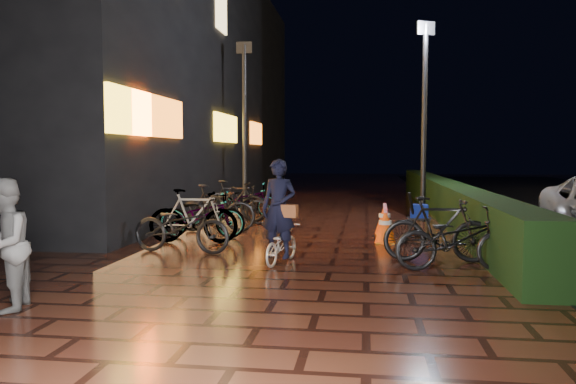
# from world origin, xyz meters

# --- Properties ---
(ground) EXTENTS (80.00, 80.00, 0.00)m
(ground) POSITION_xyz_m (0.00, 0.00, 0.00)
(ground) COLOR #381911
(ground) RESTS_ON ground
(hedge) EXTENTS (0.70, 20.00, 1.00)m
(hedge) POSITION_xyz_m (3.30, 8.00, 0.50)
(hedge) COLOR black
(hedge) RESTS_ON ground
(bystander_person) EXTENTS (0.76, 0.87, 1.52)m
(bystander_person) POSITION_xyz_m (-2.96, -3.12, 0.76)
(bystander_person) COLOR #5B5B5D
(bystander_person) RESTS_ON ground
(storefront_block) EXTENTS (12.09, 22.00, 9.00)m
(storefront_block) POSITION_xyz_m (-9.50, 11.50, 4.50)
(storefront_block) COLOR black
(storefront_block) RESTS_ON ground
(lamp_post_hedge) EXTENTS (0.48, 0.27, 5.16)m
(lamp_post_hedge) POSITION_xyz_m (2.56, 6.04, 2.84)
(lamp_post_hedge) COLOR black
(lamp_post_hedge) RESTS_ON ground
(lamp_post_sf) EXTENTS (0.50, 0.14, 5.23)m
(lamp_post_sf) POSITION_xyz_m (-2.69, 8.37, 2.88)
(lamp_post_sf) COLOR black
(lamp_post_sf) RESTS_ON ground
(cyclist) EXTENTS (0.70, 1.25, 1.71)m
(cyclist) POSITION_xyz_m (-0.28, -0.01, 0.63)
(cyclist) COLOR silver
(cyclist) RESTS_ON ground
(traffic_barrier) EXTENTS (0.45, 1.70, 0.68)m
(traffic_barrier) POSITION_xyz_m (1.49, 3.03, 0.34)
(traffic_barrier) COLOR #F4510C
(traffic_barrier) RESTS_ON ground
(cart_assembly) EXTENTS (0.54, 0.53, 0.97)m
(cart_assembly) POSITION_xyz_m (2.23, 3.54, 0.50)
(cart_assembly) COLOR black
(cart_assembly) RESTS_ON ground
(parked_bikes_storefront) EXTENTS (2.07, 6.35, 1.08)m
(parked_bikes_storefront) POSITION_xyz_m (-2.27, 3.58, 0.51)
(parked_bikes_storefront) COLOR black
(parked_bikes_storefront) RESTS_ON ground
(parked_bikes_hedge) EXTENTS (2.04, 1.38, 1.08)m
(parked_bikes_hedge) POSITION_xyz_m (2.38, 0.14, 0.51)
(parked_bikes_hedge) COLOR black
(parked_bikes_hedge) RESTS_ON ground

